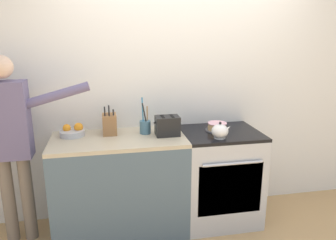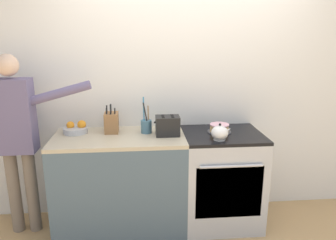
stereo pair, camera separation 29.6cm
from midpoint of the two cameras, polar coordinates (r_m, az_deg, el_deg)
ground_plane at (r=3.21m, az=2.32°, el=-20.06°), size 16.00×16.00×0.00m
wall_back at (r=3.30m, az=-0.05°, el=5.55°), size 8.00×0.04×2.60m
counter_cabinet at (r=3.18m, az=-11.02°, el=-11.04°), size 1.21×0.62×0.93m
stove_range at (r=3.31m, az=6.30°, el=-9.73°), size 0.74×0.66×0.93m
layer_cake at (r=3.16m, az=5.91°, el=-1.24°), size 0.22×0.22×0.08m
tea_kettle at (r=2.94m, az=6.22°, el=-2.01°), size 0.18×0.15×0.15m
knife_block at (r=3.10m, az=-12.86°, el=-0.73°), size 0.13×0.16×0.28m
utensil_crock at (r=3.07m, az=-6.76°, el=-1.12°), size 0.10×0.10×0.34m
fruit_bowl at (r=3.16m, az=-18.87°, el=-1.97°), size 0.23×0.23×0.12m
toaster at (r=3.00m, az=-2.94°, el=-1.05°), size 0.23×0.16×0.18m
person_baker at (r=3.14m, az=-28.17°, el=-2.37°), size 0.94×0.20×1.67m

